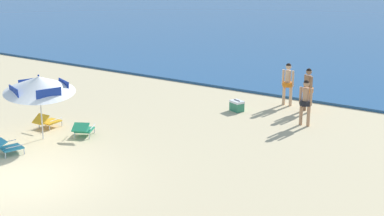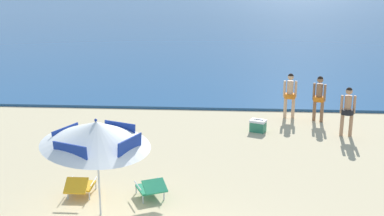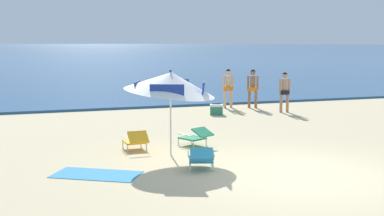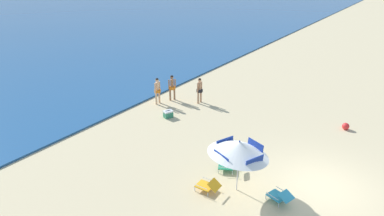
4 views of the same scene
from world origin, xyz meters
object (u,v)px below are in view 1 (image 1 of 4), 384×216
lounge_chair_beside_umbrella (83,129)px  cooler_box (237,106)px  lounge_chair_under_umbrella (47,121)px  person_wading_in (288,81)px  lounge_chair_facing_sea (7,146)px  beach_umbrella_striped_main (39,84)px  person_standing_beside (308,87)px  person_standing_near_shore (306,99)px

lounge_chair_beside_umbrella → cooler_box: (2.72, 5.29, -0.07)m
lounge_chair_under_umbrella → person_wading_in: bearing=51.6°
lounge_chair_under_umbrella → lounge_chair_facing_sea: lounge_chair_under_umbrella is taller
lounge_chair_beside_umbrella → lounge_chair_facing_sea: (-0.74, -2.43, 0.00)m
beach_umbrella_striped_main → lounge_chair_beside_umbrella: 1.98m
lounge_chair_facing_sea → lounge_chair_under_umbrella: bearing=110.4°
lounge_chair_under_umbrella → cooler_box: 6.86m
lounge_chair_under_umbrella → person_wading_in: size_ratio=0.55×
person_standing_beside → person_wading_in: 1.04m
lounge_chair_under_umbrella → person_standing_beside: size_ratio=0.56×
lounge_chair_under_umbrella → cooler_box: (4.36, 5.29, -0.07)m
person_standing_beside → person_wading_in: bearing=158.7°
lounge_chair_beside_umbrella → lounge_chair_facing_sea: bearing=-106.9°
lounge_chair_beside_umbrella → person_standing_near_shore: (5.50, 5.01, 0.65)m
lounge_chair_under_umbrella → lounge_chair_facing_sea: (0.90, -2.43, 0.01)m
lounge_chair_beside_umbrella → lounge_chair_under_umbrella: bearing=-180.0°
lounge_chair_beside_umbrella → beach_umbrella_striped_main: bearing=-138.7°
person_standing_near_shore → cooler_box: bearing=174.3°
cooler_box → lounge_chair_under_umbrella: bearing=-129.5°
lounge_chair_under_umbrella → person_standing_near_shore: size_ratio=0.57×
lounge_chair_under_umbrella → person_wading_in: 9.03m
lounge_chair_facing_sea → person_standing_near_shore: (6.24, 7.44, 0.65)m
beach_umbrella_striped_main → person_wading_in: beach_umbrella_striped_main is taller
lounge_chair_under_umbrella → lounge_chair_beside_umbrella: 1.64m
person_standing_near_shore → person_standing_beside: 1.76m
lounge_chair_beside_umbrella → person_standing_beside: bearing=53.6°
beach_umbrella_striped_main → lounge_chair_under_umbrella: (-0.69, 0.84, -1.53)m
lounge_chair_facing_sea → person_standing_beside: person_standing_beside is taller
lounge_chair_beside_umbrella → cooler_box: bearing=62.8°
beach_umbrella_striped_main → lounge_chair_beside_umbrella: beach_umbrella_striped_main is taller
beach_umbrella_striped_main → person_standing_beside: 9.57m
person_standing_beside → cooler_box: person_standing_beside is taller
person_standing_near_shore → person_wading_in: person_wading_in is taller
beach_umbrella_striped_main → person_standing_near_shore: beach_umbrella_striped_main is taller
lounge_chair_beside_umbrella → person_standing_beside: person_standing_beside is taller
lounge_chair_under_umbrella → cooler_box: size_ratio=1.54×
lounge_chair_beside_umbrella → person_standing_beside: (4.92, 6.67, 0.67)m
lounge_chair_under_umbrella → person_standing_beside: bearing=45.5°
person_standing_beside → person_wading_in: person_wading_in is taller
lounge_chair_under_umbrella → person_standing_beside: (6.56, 6.67, 0.67)m
lounge_chair_facing_sea → person_wading_in: size_ratio=0.60×
beach_umbrella_striped_main → person_wading_in: (4.91, 7.89, -0.84)m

